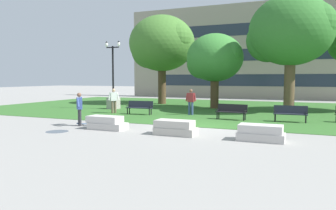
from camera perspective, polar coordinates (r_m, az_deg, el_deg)
name	(u,v)px	position (r m, az deg, el deg)	size (l,w,h in m)	color
ground_plane	(194,127)	(16.48, 4.60, -3.89)	(140.00, 140.00, 0.00)	gray
grass_lawn	(235,109)	(26.08, 11.63, -0.77)	(40.00, 20.00, 0.02)	#336628
concrete_block_center	(106,123)	(16.04, -10.67, -3.08)	(1.90, 0.90, 0.64)	#BCB7B2
concrete_block_left	(175,128)	(14.21, 1.25, -4.00)	(1.80, 0.90, 0.64)	#B2ADA3
concrete_block_right	(261,133)	(13.37, 15.85, -4.74)	(1.80, 0.90, 0.64)	#BCB7B2
person_skateboarder	(79,107)	(17.42, -15.17, -0.36)	(0.74, 1.05, 1.71)	#28282D
skateboard	(87,124)	(17.54, -14.01, -3.21)	(1.02, 0.55, 0.14)	#2D4C75
puddle	(57,131)	(15.97, -18.75, -4.39)	(1.03, 1.03, 0.01)	#47515B
park_bench_near_left	(232,111)	(19.65, 11.01, -0.98)	(1.84, 0.70, 0.90)	black
park_bench_near_right	(140,107)	(22.12, -4.93, -0.28)	(1.83, 0.66, 0.90)	#1E232D
park_bench_far_left	(290,113)	(19.49, 20.54, -1.24)	(1.82, 0.59, 0.90)	#1E232D
lamp_post_center	(113,95)	(26.25, -9.50, 1.67)	(1.32, 0.80, 5.33)	gray
tree_far_left	(161,44)	(31.19, -1.18, 10.52)	(6.43, 6.13, 8.28)	#4C3823
tree_far_right	(290,32)	(24.60, 20.46, 11.88)	(5.99, 5.70, 8.14)	brown
tree_near_left	(214,59)	(26.78, 8.06, 8.02)	(4.74, 4.51, 5.99)	#4C3823
person_bystander_near_lawn	(191,100)	(21.67, 3.99, 0.80)	(0.70, 0.25, 1.71)	#384C7A
person_bystander_far_lawn	(114,99)	(23.04, -9.43, 0.98)	(0.61, 0.65, 1.71)	brown
building_facade_distant	(252,51)	(40.55, 14.39, 9.08)	(31.24, 1.03, 11.29)	gray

